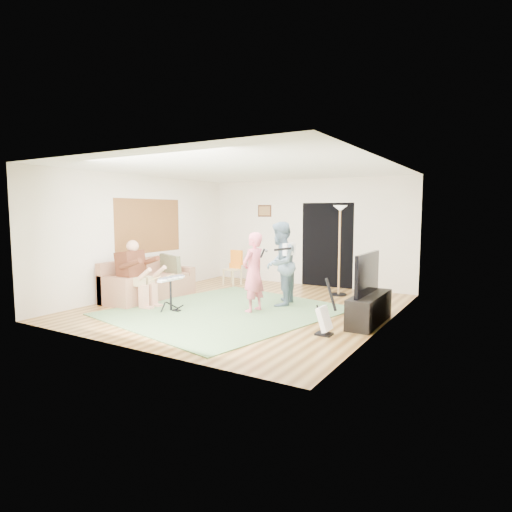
# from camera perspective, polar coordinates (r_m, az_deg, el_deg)

# --- Properties ---
(floor) EXTENTS (6.00, 6.00, 0.00)m
(floor) POSITION_cam_1_polar(r_m,az_deg,el_deg) (8.56, -1.59, -6.77)
(floor) COLOR brown
(floor) RESTS_ON ground
(walls) EXTENTS (5.50, 6.00, 2.70)m
(walls) POSITION_cam_1_polar(r_m,az_deg,el_deg) (8.37, -1.62, 2.28)
(walls) COLOR silver
(walls) RESTS_ON floor
(ceiling) EXTENTS (6.00, 6.00, 0.00)m
(ceiling) POSITION_cam_1_polar(r_m,az_deg,el_deg) (8.39, -1.64, 11.52)
(ceiling) COLOR white
(ceiling) RESTS_ON walls
(window_blinds) EXTENTS (0.00, 2.05, 2.05)m
(window_blinds) POSITION_cam_1_polar(r_m,az_deg,el_deg) (10.25, -14.07, 3.90)
(window_blinds) COLOR brown
(window_blinds) RESTS_ON walls
(doorway) EXTENTS (2.10, 0.00, 2.10)m
(doorway) POSITION_cam_1_polar(r_m,az_deg,el_deg) (10.81, 9.46, 1.45)
(doorway) COLOR black
(doorway) RESTS_ON walls
(picture_frame) EXTENTS (0.42, 0.03, 0.32)m
(picture_frame) POSITION_cam_1_polar(r_m,az_deg,el_deg) (11.56, 1.16, 6.03)
(picture_frame) COLOR #3F2314
(picture_frame) RESTS_ON walls
(area_rug) EXTENTS (4.21, 4.53, 0.02)m
(area_rug) POSITION_cam_1_polar(r_m,az_deg,el_deg) (8.18, -4.09, -7.33)
(area_rug) COLOR #517446
(area_rug) RESTS_ON floor
(sofa) EXTENTS (0.86, 2.10, 0.85)m
(sofa) POSITION_cam_1_polar(r_m,az_deg,el_deg) (9.65, -14.39, -3.80)
(sofa) COLOR #99684C
(sofa) RESTS_ON floor
(drummer) EXTENTS (0.86, 0.48, 1.32)m
(drummer) POSITION_cam_1_polar(r_m,az_deg,el_deg) (8.87, -15.53, -3.17)
(drummer) COLOR #512616
(drummer) RESTS_ON sofa
(drum_kit) EXTENTS (0.36, 0.65, 0.67)m
(drum_kit) POSITION_cam_1_polar(r_m,az_deg,el_deg) (8.31, -11.30, -5.23)
(drum_kit) COLOR black
(drum_kit) RESTS_ON floor
(singer) EXTENTS (0.42, 0.58, 1.50)m
(singer) POSITION_cam_1_polar(r_m,az_deg,el_deg) (8.01, -0.36, -2.20)
(singer) COLOR #D65D70
(singer) RESTS_ON floor
(microphone) EXTENTS (0.06, 0.06, 0.24)m
(microphone) POSITION_cam_1_polar(r_m,az_deg,el_deg) (7.86, 0.88, 0.37)
(microphone) COLOR black
(microphone) RESTS_ON singer
(guitarist) EXTENTS (0.80, 0.94, 1.69)m
(guitarist) POSITION_cam_1_polar(r_m,az_deg,el_deg) (8.56, 3.23, -1.05)
(guitarist) COLOR slate
(guitarist) RESTS_ON floor
(guitar_held) EXTENTS (0.22, 0.61, 0.26)m
(guitar_held) POSITION_cam_1_polar(r_m,az_deg,el_deg) (8.44, 4.45, 0.90)
(guitar_held) COLOR white
(guitar_held) RESTS_ON guitarist
(guitar_spare) EXTENTS (0.32, 0.29, 0.89)m
(guitar_spare) POSITION_cam_1_polar(r_m,az_deg,el_deg) (6.68, 9.16, -8.27)
(guitar_spare) COLOR black
(guitar_spare) RESTS_ON floor
(torchiere_lamp) EXTENTS (0.36, 0.36, 2.02)m
(torchiere_lamp) POSITION_cam_1_polar(r_m,az_deg,el_deg) (9.73, 11.09, 2.90)
(torchiere_lamp) COLOR black
(torchiere_lamp) RESTS_ON floor
(dining_chair) EXTENTS (0.42, 0.43, 0.89)m
(dining_chair) POSITION_cam_1_polar(r_m,az_deg,el_deg) (11.03, -3.06, -2.22)
(dining_chair) COLOR #D3C189
(dining_chair) RESTS_ON floor
(tv_cabinet) EXTENTS (0.40, 1.40, 0.50)m
(tv_cabinet) POSITION_cam_1_polar(r_m,az_deg,el_deg) (7.51, 14.87, -6.85)
(tv_cabinet) COLOR black
(tv_cabinet) RESTS_ON floor
(television) EXTENTS (0.06, 1.18, 0.70)m
(television) POSITION_cam_1_polar(r_m,az_deg,el_deg) (7.41, 14.62, -2.28)
(television) COLOR black
(television) RESTS_ON tv_cabinet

